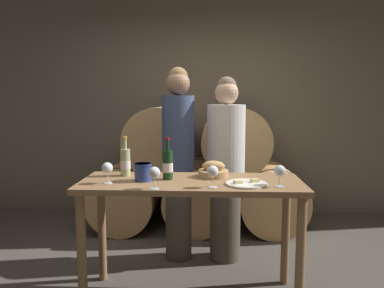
# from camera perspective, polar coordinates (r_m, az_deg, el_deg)

# --- Properties ---
(stone_wall_back) EXTENTS (10.00, 0.12, 3.20)m
(stone_wall_back) POSITION_cam_1_polar(r_m,az_deg,el_deg) (4.80, 1.11, 8.58)
(stone_wall_back) COLOR #706656
(stone_wall_back) RESTS_ON ground_plane
(barrel_stack) EXTENTS (2.38, 0.96, 1.39)m
(barrel_stack) POSITION_cam_1_polar(r_m,az_deg,el_deg) (4.29, 0.87, -4.38)
(barrel_stack) COLOR tan
(barrel_stack) RESTS_ON ground_plane
(tasting_table) EXTENTS (1.59, 0.60, 0.89)m
(tasting_table) POSITION_cam_1_polar(r_m,az_deg,el_deg) (2.73, -0.11, -8.43)
(tasting_table) COLOR olive
(tasting_table) RESTS_ON ground_plane
(person_left) EXTENTS (0.29, 0.29, 1.74)m
(person_left) POSITION_cam_1_polar(r_m,az_deg,el_deg) (3.37, -2.10, -2.43)
(person_left) COLOR #4C4238
(person_left) RESTS_ON ground_plane
(person_right) EXTENTS (0.34, 0.34, 1.66)m
(person_right) POSITION_cam_1_polar(r_m,az_deg,el_deg) (3.38, 5.17, -3.64)
(person_right) COLOR #4C4238
(person_right) RESTS_ON ground_plane
(wine_bottle_red) EXTENTS (0.08, 0.08, 0.31)m
(wine_bottle_red) POSITION_cam_1_polar(r_m,az_deg,el_deg) (2.72, -3.73, -3.16)
(wine_bottle_red) COLOR #193819
(wine_bottle_red) RESTS_ON tasting_table
(wine_bottle_white) EXTENTS (0.08, 0.08, 0.30)m
(wine_bottle_white) POSITION_cam_1_polar(r_m,az_deg,el_deg) (2.89, -10.13, -2.73)
(wine_bottle_white) COLOR #ADBC7F
(wine_bottle_white) RESTS_ON tasting_table
(blue_crock) EXTENTS (0.13, 0.13, 0.13)m
(blue_crock) POSITION_cam_1_polar(r_m,az_deg,el_deg) (2.70, -7.47, -4.15)
(blue_crock) COLOR navy
(blue_crock) RESTS_ON tasting_table
(bread_basket) EXTENTS (0.23, 0.23, 0.12)m
(bread_basket) POSITION_cam_1_polar(r_m,az_deg,el_deg) (2.82, 3.27, -4.12)
(bread_basket) COLOR tan
(bread_basket) RESTS_ON tasting_table
(cheese_plate) EXTENTS (0.28, 0.28, 0.04)m
(cheese_plate) POSITION_cam_1_polar(r_m,az_deg,el_deg) (2.60, 8.29, -5.98)
(cheese_plate) COLOR white
(cheese_plate) RESTS_ON tasting_table
(wine_glass_far_left) EXTENTS (0.08, 0.08, 0.15)m
(wine_glass_far_left) POSITION_cam_1_polar(r_m,az_deg,el_deg) (2.66, -12.79, -3.65)
(wine_glass_far_left) COLOR white
(wine_glass_far_left) RESTS_ON tasting_table
(wine_glass_left) EXTENTS (0.08, 0.08, 0.15)m
(wine_glass_left) POSITION_cam_1_polar(r_m,az_deg,el_deg) (2.44, -5.77, -4.44)
(wine_glass_left) COLOR white
(wine_glass_left) RESTS_ON tasting_table
(wine_glass_center) EXTENTS (0.08, 0.08, 0.15)m
(wine_glass_center) POSITION_cam_1_polar(r_m,az_deg,el_deg) (2.48, 3.16, -4.26)
(wine_glass_center) COLOR white
(wine_glass_center) RESTS_ON tasting_table
(wine_glass_right) EXTENTS (0.08, 0.08, 0.15)m
(wine_glass_right) POSITION_cam_1_polar(r_m,az_deg,el_deg) (2.56, 13.22, -4.08)
(wine_glass_right) COLOR white
(wine_glass_right) RESTS_ON tasting_table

